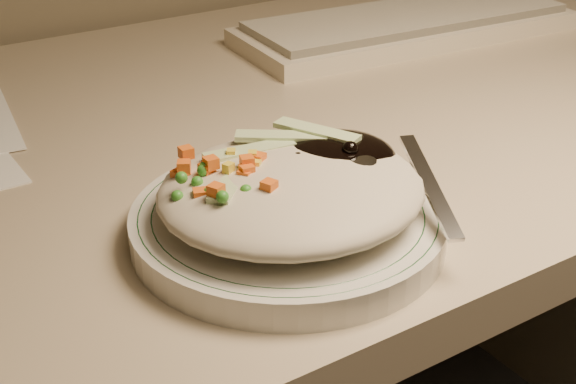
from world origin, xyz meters
TOP-DOWN VIEW (x-y plane):
  - desk at (0.00, 1.38)m, footprint 1.40×0.70m
  - plate at (-0.10, 1.16)m, footprint 0.23×0.23m
  - plate_rim at (-0.10, 1.16)m, footprint 0.21×0.21m
  - meal at (-0.09, 1.16)m, footprint 0.21×0.19m
  - keyboard at (0.29, 1.49)m, footprint 0.45×0.19m

SIDE VIEW (x-z plane):
  - desk at x=0.00m, z-range 0.17..0.91m
  - plate at x=-0.10m, z-range 0.74..0.76m
  - keyboard at x=0.29m, z-range 0.74..0.77m
  - plate_rim at x=-0.10m, z-range 0.76..0.76m
  - meal at x=-0.09m, z-range 0.76..0.81m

